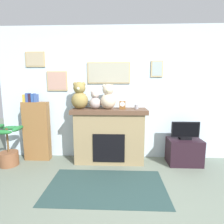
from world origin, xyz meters
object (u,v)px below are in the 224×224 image
bookshelf (37,130)px  mantel_clock (122,105)px  teddy_bear_tan (80,97)px  teddy_bear_brown (95,101)px  television (185,131)px  candle_jar (137,107)px  tv_stand (184,151)px  fireplace (109,135)px  potted_plant (9,150)px  teddy_bear_grey (108,98)px

bookshelf → mantel_clock: bookshelf is taller
teddy_bear_tan → teddy_bear_brown: size_ratio=1.45×
television → candle_jar: candle_jar is taller
tv_stand → television: 0.40m
fireplace → teddy_bear_tan: size_ratio=2.79×
bookshelf → tv_stand: size_ratio=2.19×
teddy_bear_tan → teddy_bear_brown: (0.29, 0.00, -0.07)m
tv_stand → mantel_clock: mantel_clock is taller
television → teddy_bear_brown: size_ratio=1.46×
potted_plant → teddy_bear_tan: bearing=10.7°
mantel_clock → bookshelf: bearing=178.4°
bookshelf → potted_plant: 0.59m
teddy_bear_brown → potted_plant: bearing=-171.2°
candle_jar → teddy_bear_brown: (-0.77, -0.00, 0.12)m
mantel_clock → teddy_bear_grey: size_ratio=0.32×
mantel_clock → teddy_bear_brown: 0.52m
television → teddy_bear_grey: (-1.43, 0.06, 0.61)m
candle_jar → teddy_bear_brown: bearing=-180.0°
potted_plant → candle_jar: (2.36, 0.24, 0.78)m
bookshelf → potted_plant: (-0.41, -0.29, -0.31)m
potted_plant → television: bearing=3.3°
television → teddy_bear_tan: 2.06m
television → teddy_bear_brown: (-1.67, 0.06, 0.55)m
tv_stand → television: television is taller
fireplace → mantel_clock: bearing=-4.5°
candle_jar → teddy_bear_tan: bearing=-180.0°
teddy_bear_brown → candle_jar: bearing=0.0°
teddy_bear_tan → television: bearing=-1.6°
bookshelf → potted_plant: bearing=-144.8°
fireplace → mantel_clock: mantel_clock is taller
tv_stand → mantel_clock: 1.45m
bookshelf → teddy_bear_brown: teddy_bear_brown is taller
television → bookshelf: bearing=178.0°
teddy_bear_brown → teddy_bear_tan: bearing=-180.0°
potted_plant → mantel_clock: size_ratio=5.24×
fireplace → tv_stand: 1.44m
mantel_clock → fireplace: bearing=175.5°
bookshelf → potted_plant: size_ratio=1.73×
teddy_bear_grey → fireplace: bearing=39.5°
mantel_clock → candle_jar: bearing=0.3°
fireplace → teddy_bear_brown: size_ratio=4.04×
television → candle_jar: bearing=176.4°
fireplace → bookshelf: 1.44m
candle_jar → fireplace: bearing=178.0°
bookshelf → teddy_bear_grey: 1.55m
teddy_bear_grey → potted_plant: bearing=-172.4°
fireplace → candle_jar: (0.51, -0.02, 0.55)m
candle_jar → tv_stand: bearing=-3.5°
mantel_clock → teddy_bear_grey: 0.30m
tv_stand → candle_jar: 1.23m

